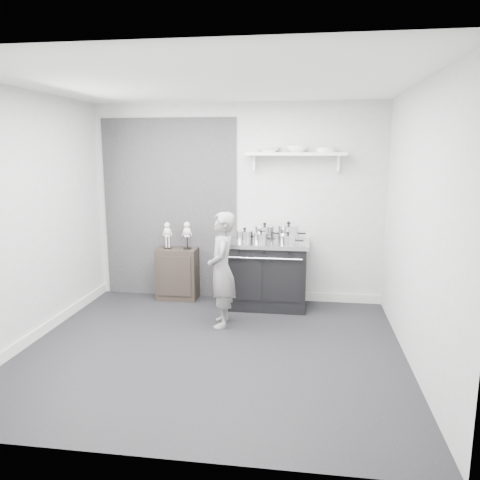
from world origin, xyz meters
TOP-DOWN VIEW (x-y plane):
  - ground at (0.00, 0.00)m, footprint 4.00×4.00m
  - room_shell at (-0.09, 0.15)m, footprint 4.02×3.62m
  - wall_shelf at (0.80, 1.68)m, footprint 1.30×0.26m
  - stove at (0.45, 1.48)m, footprint 1.11×0.70m
  - side_cabinet at (-0.81, 1.61)m, footprint 0.56×0.32m
  - child at (-0.01, 0.71)m, footprint 0.40×0.54m
  - pot_front_left at (0.17, 1.41)m, footprint 0.31×0.23m
  - pot_back_left at (0.41, 1.60)m, footprint 0.35×0.27m
  - pot_back_right at (0.73, 1.57)m, footprint 0.37×0.28m
  - pot_front_right at (0.73, 1.28)m, footprint 0.31×0.22m
  - pot_front_center at (0.39, 1.34)m, footprint 0.28×0.19m
  - skeleton_full at (-0.94, 1.61)m, footprint 0.12×0.08m
  - skeleton_torso at (-0.66, 1.61)m, footprint 0.12×0.08m
  - bowl_large at (0.45, 1.67)m, footprint 0.29×0.29m
  - bowl_small at (0.82, 1.67)m, footprint 0.26×0.26m
  - plate_stack at (1.18, 1.67)m, footprint 0.25×0.25m

SIDE VIEW (x-z plane):
  - ground at x=0.00m, z-range 0.00..0.00m
  - side_cabinet at x=-0.81m, z-range 0.00..0.72m
  - stove at x=0.45m, z-range 0.00..0.90m
  - child at x=-0.01m, z-range 0.00..1.37m
  - skeleton_full at x=-0.94m, z-range 0.72..1.14m
  - skeleton_torso at x=-0.66m, z-range 0.72..1.16m
  - pot_front_right at x=0.73m, z-range 0.87..1.04m
  - pot_front_center at x=0.39m, z-range 0.88..1.04m
  - pot_front_left at x=0.17m, z-range 0.87..1.06m
  - pot_back_left at x=0.41m, z-range 0.87..1.10m
  - pot_back_right at x=0.73m, z-range 0.87..1.12m
  - room_shell at x=-0.09m, z-range 0.28..2.99m
  - wall_shelf at x=0.80m, z-range 1.89..2.13m
  - plate_stack at x=1.18m, z-range 2.04..2.10m
  - bowl_large at x=0.45m, z-range 2.04..2.11m
  - bowl_small at x=0.82m, z-range 2.04..2.12m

